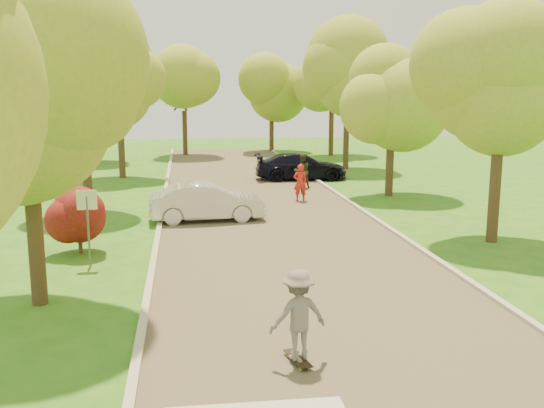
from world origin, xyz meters
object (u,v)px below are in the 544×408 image
street_sign (87,212)px  longboard (298,359)px  skateboarder (298,314)px  person_olive (302,171)px  person_striped (300,183)px  silver_sedan (207,202)px  dark_sedan (301,166)px

street_sign → longboard: (4.65, -6.94, -1.47)m
street_sign → skateboarder: (4.65, -6.94, -0.63)m
skateboarder → person_olive: (3.94, 19.74, -0.06)m
longboard → person_striped: person_striped is taller
silver_sedan → skateboarder: 12.64m
silver_sedan → person_striped: (4.30, 3.59, 0.11)m
dark_sedan → person_striped: (-1.30, -6.57, 0.10)m
person_striped → person_olive: 3.66m
street_sign → person_striped: bearing=49.8°
street_sign → dark_sedan: size_ratio=0.43×
street_sign → person_olive: size_ratio=1.24×
street_sign → longboard: size_ratio=2.47×
dark_sedan → skateboarder: skateboarder is taller
person_olive → silver_sedan: bearing=45.4°
skateboarder → person_striped: skateboarder is taller
silver_sedan → person_striped: bearing=-53.8°
silver_sedan → person_olive: (5.08, 7.16, 0.16)m
street_sign → silver_sedan: (3.50, 5.64, -0.85)m
silver_sedan → skateboarder: size_ratio=2.63×
silver_sedan → longboard: silver_sedan is taller
street_sign → silver_sedan: size_ratio=0.50×
silver_sedan → dark_sedan: size_ratio=0.86×
street_sign → skateboarder: street_sign is taller
person_striped → person_olive: size_ratio=0.95×
longboard → skateboarder: bearing=63.3°
street_sign → longboard: street_sign is taller
dark_sedan → person_olive: 3.05m
skateboarder → silver_sedan: bearing=-97.5°
longboard → person_striped: bearing=-113.7°
person_striped → silver_sedan: bearing=43.1°
street_sign → person_striped: street_sign is taller
skateboarder → longboard: bearing=-116.7°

